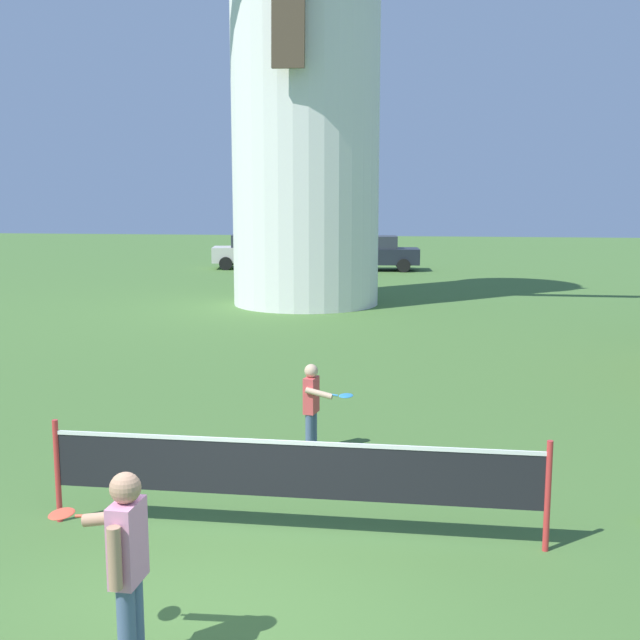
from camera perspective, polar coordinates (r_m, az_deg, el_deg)
ground_plane at (r=6.94m, az=-7.77°, el=-20.34°), size 120.00×120.00×0.00m
windmill at (r=24.98m, az=-1.07°, el=18.60°), size 9.00×5.23×15.75m
tennis_net at (r=8.00m, az=-2.04°, el=-10.78°), size 5.02×0.06×1.10m
player_near at (r=6.02m, az=-13.85°, el=-16.40°), size 0.80×0.59×1.48m
player_far at (r=10.48m, az=-0.52°, el=-5.98°), size 0.69×0.59×1.20m
parked_car_cream at (r=36.91m, az=-4.60°, el=4.99°), size 4.26×2.44×1.56m
parked_car_black at (r=35.84m, az=3.53°, el=4.89°), size 4.65×2.24×1.56m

